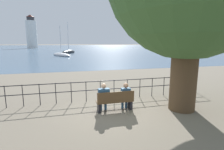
# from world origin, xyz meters

# --- Properties ---
(ground_plane) EXTENTS (1000.00, 1000.00, 0.00)m
(ground_plane) POSITION_xyz_m (0.00, 0.00, 0.00)
(ground_plane) COLOR #706656
(harbor_water) EXTENTS (600.00, 300.00, 0.01)m
(harbor_water) POSITION_xyz_m (0.00, 161.47, 0.00)
(harbor_water) COLOR #47607A
(harbor_water) RESTS_ON ground_plane
(park_bench) EXTENTS (1.63, 0.45, 0.90)m
(park_bench) POSITION_xyz_m (0.00, -0.06, 0.43)
(park_bench) COLOR brown
(park_bench) RESTS_ON ground_plane
(seated_person_left) EXTENTS (0.48, 0.35, 1.25)m
(seated_person_left) POSITION_xyz_m (-0.50, 0.01, 0.69)
(seated_person_left) COLOR navy
(seated_person_left) RESTS_ON ground_plane
(seated_person_right) EXTENTS (0.40, 0.35, 1.22)m
(seated_person_right) POSITION_xyz_m (0.50, 0.01, 0.68)
(seated_person_right) COLOR navy
(seated_person_right) RESTS_ON ground_plane
(promenade_railing) EXTENTS (11.05, 0.04, 1.05)m
(promenade_railing) POSITION_xyz_m (-0.00, 1.51, 0.69)
(promenade_railing) COLOR black
(promenade_railing) RESTS_ON ground_plane
(sailboat_0) EXTENTS (5.34, 8.68, 7.30)m
(sailboat_0) POSITION_xyz_m (-3.33, 36.17, 0.24)
(sailboat_0) COLOR silver
(sailboat_0) RESTS_ON ground_plane
(sailboat_1) EXTENTS (5.08, 8.48, 9.48)m
(sailboat_1) POSITION_xyz_m (-1.49, 47.12, 0.33)
(sailboat_1) COLOR black
(sailboat_1) RESTS_ON ground_plane
(harbor_lighthouse) EXTENTS (6.10, 6.10, 19.93)m
(harbor_lighthouse) POSITION_xyz_m (-22.35, 110.36, 9.27)
(harbor_lighthouse) COLOR white
(harbor_lighthouse) RESTS_ON ground_plane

